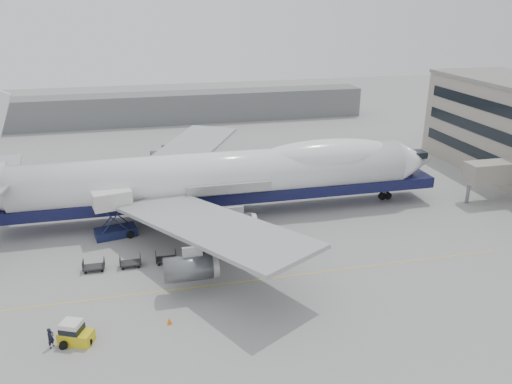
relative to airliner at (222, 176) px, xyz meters
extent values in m
plane|color=gray|center=(-0.64, -12.00, -5.62)|extent=(260.00, 260.00, 0.00)
cube|color=gold|center=(-0.64, -18.00, -5.62)|extent=(60.00, 0.15, 0.01)
cube|color=gray|center=(39.36, -4.00, -1.12)|extent=(9.00, 3.00, 3.00)
cylinder|color=slate|center=(35.36, -4.00, -4.12)|extent=(0.50, 0.50, 3.00)
cube|color=slate|center=(-10.64, 58.00, -2.12)|extent=(110.00, 8.00, 7.00)
cylinder|color=white|center=(-0.64, 0.00, 0.08)|extent=(52.00, 6.40, 6.40)
cube|color=#0E1136|center=(0.36, 0.00, -2.48)|extent=(60.00, 5.76, 1.50)
cone|color=white|center=(28.36, 0.00, 0.08)|extent=(6.00, 6.40, 6.40)
ellipsoid|color=white|center=(14.96, 0.00, 1.84)|extent=(20.67, 5.78, 4.56)
cube|color=#9EA0A3|center=(-3.64, -14.28, -0.52)|extent=(20.35, 26.74, 2.26)
cube|color=#9EA0A3|center=(-3.64, 14.28, -0.52)|extent=(20.35, 26.74, 2.26)
cylinder|color=#595B60|center=(-6.64, 19.00, -2.72)|extent=(4.80, 2.60, 2.60)
cylinder|color=#595B60|center=(-0.64, 10.00, -2.72)|extent=(4.80, 2.60, 2.60)
cylinder|color=#595B60|center=(-0.64, -10.00, -2.72)|extent=(4.80, 2.60, 2.60)
cylinder|color=#595B60|center=(-6.64, -19.00, -2.72)|extent=(4.80, 2.60, 2.60)
cylinder|color=slate|center=(24.36, 0.00, -4.37)|extent=(0.36, 0.36, 2.50)
cylinder|color=black|center=(24.36, 0.00, -5.07)|extent=(1.10, 0.45, 1.10)
cylinder|color=slate|center=(-3.64, -3.00, -4.37)|extent=(0.36, 0.36, 2.50)
cylinder|color=black|center=(-3.64, -3.00, -5.07)|extent=(1.10, 0.45, 1.10)
cylinder|color=slate|center=(-3.64, 3.00, -4.37)|extent=(0.36, 0.36, 2.50)
cylinder|color=black|center=(-3.64, 3.00, -5.07)|extent=(1.10, 0.45, 1.10)
cube|color=#171E47|center=(-14.26, -3.72, -5.08)|extent=(5.35, 3.36, 1.09)
cube|color=silver|center=(-14.26, -3.72, -0.62)|extent=(5.01, 3.47, 2.19)
cube|color=#171E47|center=(-14.26, -4.81, -2.82)|extent=(3.50, 0.85, 3.92)
cube|color=#171E47|center=(-14.26, -2.63, -2.82)|extent=(3.50, 0.85, 3.92)
cube|color=slate|center=(-14.26, -2.13, -0.62)|extent=(2.58, 1.66, 0.15)
cylinder|color=black|center=(-16.05, -4.71, -5.18)|extent=(0.89, 0.35, 0.89)
cylinder|color=black|center=(-16.05, -2.73, -5.18)|extent=(0.89, 0.35, 0.89)
cylinder|color=black|center=(-12.47, -4.71, -5.18)|extent=(0.89, 0.35, 0.89)
cylinder|color=black|center=(-12.47, -2.73, -5.18)|extent=(0.89, 0.35, 0.89)
cube|color=gold|center=(-16.95, -24.51, -5.07)|extent=(3.20, 2.52, 1.11)
cube|color=silver|center=(-17.23, -24.39, -4.06)|extent=(2.05, 1.94, 1.01)
cube|color=black|center=(-17.23, -24.39, -4.26)|extent=(2.18, 2.08, 0.50)
cylinder|color=black|center=(-17.96, -25.17, -5.27)|extent=(0.71, 0.30, 0.71)
cylinder|color=black|center=(-17.96, -23.86, -5.27)|extent=(0.71, 0.30, 0.71)
cylinder|color=black|center=(-15.94, -25.17, -5.27)|extent=(0.71, 0.30, 0.71)
cylinder|color=black|center=(-15.94, -23.86, -5.27)|extent=(0.71, 0.30, 0.71)
imported|color=black|center=(-18.95, -24.71, -4.68)|extent=(0.76, 0.83, 1.89)
cone|color=orange|center=(-8.96, -23.66, -5.31)|extent=(0.41, 0.41, 0.64)
cube|color=orange|center=(-8.96, -23.66, -5.61)|extent=(0.43, 0.43, 0.03)
cube|color=#2D2D30|center=(-16.33, -12.05, -5.17)|extent=(2.30, 1.35, 0.18)
cube|color=#2D2D30|center=(-17.43, -12.05, -4.77)|extent=(0.08, 1.35, 0.90)
cube|color=#2D2D30|center=(-15.23, -12.05, -4.77)|extent=(0.08, 1.35, 0.90)
cylinder|color=black|center=(-17.18, -12.60, -5.47)|extent=(0.30, 0.12, 0.30)
cylinder|color=black|center=(-17.18, -11.50, -5.47)|extent=(0.30, 0.12, 0.30)
cylinder|color=black|center=(-15.48, -12.60, -5.47)|extent=(0.30, 0.12, 0.30)
cylinder|color=black|center=(-15.48, -11.50, -5.47)|extent=(0.30, 0.12, 0.30)
cube|color=#2D2D30|center=(-12.43, -12.05, -5.17)|extent=(2.30, 1.35, 0.18)
cube|color=#2D2D30|center=(-13.53, -12.05, -4.77)|extent=(0.08, 1.35, 0.90)
cube|color=#2D2D30|center=(-11.33, -12.05, -4.77)|extent=(0.08, 1.35, 0.90)
cylinder|color=black|center=(-13.28, -12.60, -5.47)|extent=(0.30, 0.12, 0.30)
cylinder|color=black|center=(-13.28, -11.50, -5.47)|extent=(0.30, 0.12, 0.30)
cylinder|color=black|center=(-11.58, -12.60, -5.47)|extent=(0.30, 0.12, 0.30)
cylinder|color=black|center=(-11.58, -11.50, -5.47)|extent=(0.30, 0.12, 0.30)
cube|color=#2D2D30|center=(-8.53, -12.05, -5.17)|extent=(2.30, 1.35, 0.18)
cube|color=#2D2D30|center=(-9.63, -12.05, -4.77)|extent=(0.08, 1.35, 0.90)
cube|color=#2D2D30|center=(-7.43, -12.05, -4.77)|extent=(0.08, 1.35, 0.90)
cylinder|color=black|center=(-9.38, -12.60, -5.47)|extent=(0.30, 0.12, 0.30)
cylinder|color=black|center=(-9.38, -11.50, -5.47)|extent=(0.30, 0.12, 0.30)
cylinder|color=black|center=(-7.68, -12.60, -5.47)|extent=(0.30, 0.12, 0.30)
cylinder|color=black|center=(-7.68, -11.50, -5.47)|extent=(0.30, 0.12, 0.30)
cube|color=#2D2D30|center=(-4.63, -12.05, -5.17)|extent=(2.30, 1.35, 0.18)
cube|color=#2D2D30|center=(-5.73, -12.05, -4.77)|extent=(0.08, 1.35, 0.90)
cube|color=#2D2D30|center=(-3.53, -12.05, -4.77)|extent=(0.08, 1.35, 0.90)
cylinder|color=black|center=(-5.48, -12.60, -5.47)|extent=(0.30, 0.12, 0.30)
cylinder|color=black|center=(-5.48, -11.50, -5.47)|extent=(0.30, 0.12, 0.30)
cylinder|color=black|center=(-3.78, -12.60, -5.47)|extent=(0.30, 0.12, 0.30)
cylinder|color=black|center=(-3.78, -11.50, -5.47)|extent=(0.30, 0.12, 0.30)
cube|color=#2D2D30|center=(-0.73, -12.05, -5.17)|extent=(2.30, 1.35, 0.18)
cube|color=#2D2D30|center=(-1.83, -12.05, -4.77)|extent=(0.08, 1.35, 0.90)
cube|color=#2D2D30|center=(0.37, -12.05, -4.77)|extent=(0.08, 1.35, 0.90)
cylinder|color=black|center=(-1.58, -12.60, -5.47)|extent=(0.30, 0.12, 0.30)
cylinder|color=black|center=(-1.58, -11.50, -5.47)|extent=(0.30, 0.12, 0.30)
cylinder|color=black|center=(0.12, -12.60, -5.47)|extent=(0.30, 0.12, 0.30)
cylinder|color=black|center=(0.12, -11.50, -5.47)|extent=(0.30, 0.12, 0.30)
cube|color=#2D2D30|center=(3.17, -12.05, -5.17)|extent=(2.30, 1.35, 0.18)
cube|color=#2D2D30|center=(2.07, -12.05, -4.77)|extent=(0.08, 1.35, 0.90)
cube|color=#2D2D30|center=(4.27, -12.05, -4.77)|extent=(0.08, 1.35, 0.90)
cylinder|color=black|center=(2.32, -12.60, -5.47)|extent=(0.30, 0.12, 0.30)
cylinder|color=black|center=(2.32, -11.50, -5.47)|extent=(0.30, 0.12, 0.30)
cylinder|color=black|center=(4.02, -12.60, -5.47)|extent=(0.30, 0.12, 0.30)
cylinder|color=black|center=(4.02, -11.50, -5.47)|extent=(0.30, 0.12, 0.30)
camera|label=1|loc=(-9.90, -62.72, 22.06)|focal=35.00mm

